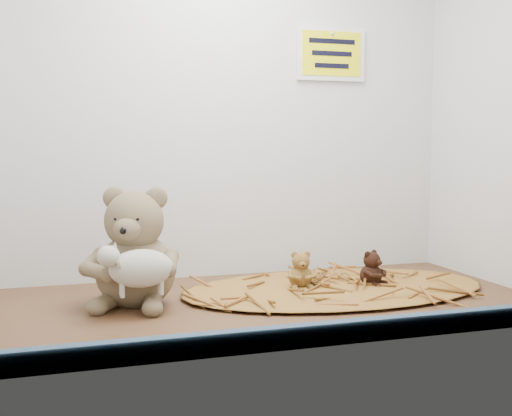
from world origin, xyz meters
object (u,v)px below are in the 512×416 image
object	(u,v)px
mini_teddy_tan	(301,268)
mini_teddy_brown	(371,266)
toy_lamb	(141,268)
main_teddy	(135,246)

from	to	relation	value
mini_teddy_tan	mini_teddy_brown	distance (cm)	16.11
toy_lamb	mini_teddy_tan	xyz separation A→B (cm)	(35.86, 9.55, -3.72)
main_teddy	mini_teddy_brown	bearing A→B (deg)	20.96
mini_teddy_tan	mini_teddy_brown	bearing A→B (deg)	1.34
mini_teddy_brown	mini_teddy_tan	bearing A→B (deg)	139.83
mini_teddy_tan	main_teddy	bearing A→B (deg)	-168.83
mini_teddy_tan	mini_teddy_brown	size ratio (longest dim) A/B	1.03
main_teddy	mini_teddy_tan	bearing A→B (deg)	24.00
toy_lamb	mini_teddy_brown	size ratio (longest dim) A/B	2.03
toy_lamb	main_teddy	bearing A→B (deg)	90.00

